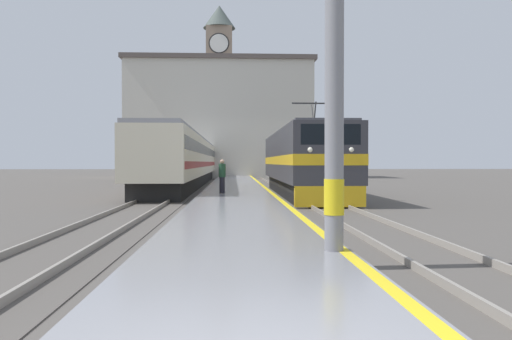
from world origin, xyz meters
The scene contains 10 objects.
ground_plane centered at (0.00, 30.00, 0.00)m, with size 200.00×200.00×0.00m, color #514C47.
platform centered at (0.00, 25.00, 0.17)m, with size 3.61×140.00×0.34m.
rail_track_near centered at (3.54, 25.00, 0.03)m, with size 2.83×140.00×0.16m.
rail_track_far centered at (-3.77, 25.00, 0.03)m, with size 2.84×140.00×0.16m.
locomotive_train centered at (3.54, 23.62, 1.85)m, with size 2.92×16.56×4.58m.
passenger_train centered at (-3.77, 40.29, 2.00)m, with size 2.92×44.88×3.70m.
catenary_mast centered at (1.55, 4.77, 3.78)m, with size 2.36×0.34×7.08m.
person_on_platform centered at (-0.74, 20.41, 1.18)m, with size 0.34×0.34×1.62m.
clock_tower centered at (-2.12, 64.57, 12.29)m, with size 4.33×4.33×23.12m.
station_building centered at (-1.80, 56.18, 6.91)m, with size 21.78×9.72×13.77m.
Camera 1 is at (-0.18, -3.50, 1.81)m, focal length 35.00 mm.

